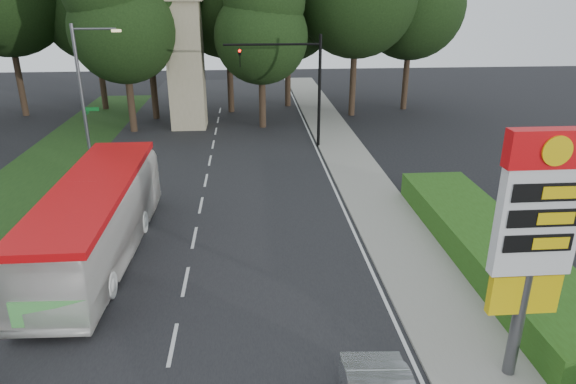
{
  "coord_description": "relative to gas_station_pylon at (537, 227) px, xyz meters",
  "views": [
    {
      "loc": [
        2.4,
        -8.59,
        9.71
      ],
      "look_at": [
        3.9,
        10.4,
        2.2
      ],
      "focal_mm": 32.0,
      "sensor_mm": 36.0,
      "label": 1
    }
  ],
  "objects": [
    {
      "name": "grass_verge_left",
      "position": [
        -18.7,
        16.01,
        -4.44
      ],
      "size": [
        5.0,
        50.0,
        0.02
      ],
      "primitive_type": "cube",
      "color": "#193814",
      "rests_on": "ground"
    },
    {
      "name": "streetlight_signs",
      "position": [
        -16.19,
        20.01,
        -0.01
      ],
      "size": [
        2.75,
        0.98,
        8.0
      ],
      "color": "#59595E",
      "rests_on": "ground"
    },
    {
      "name": "monument",
      "position": [
        -11.2,
        28.01,
        0.66
      ],
      "size": [
        3.0,
        3.0,
        10.05
      ],
      "color": "tan",
      "rests_on": "ground"
    },
    {
      "name": "traffic_signal_mast",
      "position": [
        -3.52,
        22.0,
        0.22
      ],
      "size": [
        6.1,
        0.35,
        7.2
      ],
      "color": "black",
      "rests_on": "ground"
    },
    {
      "name": "transit_bus",
      "position": [
        -12.63,
        7.66,
        -2.92
      ],
      "size": [
        2.97,
        11.09,
        3.06
      ],
      "primitive_type": "imported",
      "rotation": [
        0.0,
        0.0,
        -0.04
      ],
      "color": "white",
      "rests_on": "ground"
    },
    {
      "name": "hedge",
      "position": [
        2.3,
        6.01,
        -3.85
      ],
      "size": [
        3.0,
        14.0,
        1.2
      ],
      "primitive_type": "cube",
      "color": "#274D14",
      "rests_on": "ground"
    },
    {
      "name": "tree_monument_left",
      "position": [
        -15.2,
        27.01,
        4.23
      ],
      "size": [
        7.28,
        7.28,
        14.3
      ],
      "color": "#2D2116",
      "rests_on": "ground"
    },
    {
      "name": "gas_station_pylon",
      "position": [
        0.0,
        0.0,
        0.0
      ],
      "size": [
        2.1,
        0.45,
        6.85
      ],
      "color": "#59595E",
      "rests_on": "ground"
    },
    {
      "name": "sidewalk_right",
      "position": [
        -0.7,
        10.01,
        -4.39
      ],
      "size": [
        3.0,
        80.0,
        0.12
      ],
      "primitive_type": "cube",
      "color": "gray",
      "rests_on": "ground"
    },
    {
      "name": "road_surface",
      "position": [
        -9.2,
        10.01,
        -4.44
      ],
      "size": [
        14.0,
        80.0,
        0.02
      ],
      "primitive_type": "cube",
      "color": "black",
      "rests_on": "ground"
    },
    {
      "name": "tree_monument_right",
      "position": [
        -5.7,
        27.51,
        3.56
      ],
      "size": [
        6.72,
        6.72,
        13.2
      ],
      "color": "#2D2116",
      "rests_on": "ground"
    }
  ]
}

